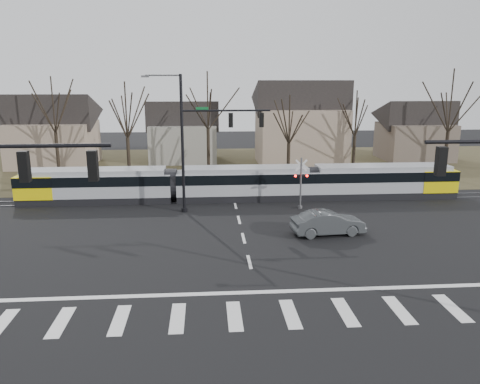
{
  "coord_description": "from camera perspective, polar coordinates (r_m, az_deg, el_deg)",
  "views": [
    {
      "loc": [
        -2.3,
        -22.04,
        9.73
      ],
      "look_at": [
        0.0,
        9.0,
        2.3
      ],
      "focal_mm": 35.0,
      "sensor_mm": 36.0,
      "label": 1
    }
  ],
  "objects": [
    {
      "name": "signal_pole_far",
      "position": [
        34.78,
        -4.42,
        6.73
      ],
      "size": [
        9.28,
        0.44,
        10.2
      ],
      "color": "black",
      "rests_on": "ground"
    },
    {
      "name": "house_c",
      "position": [
        56.37,
        7.43,
        8.74
      ],
      "size": [
        10.8,
        8.64,
        10.1
      ],
      "color": "gray",
      "rests_on": "ground"
    },
    {
      "name": "sedan",
      "position": [
        30.8,
        10.67,
        -3.71
      ],
      "size": [
        2.77,
        5.11,
        1.56
      ],
      "primitive_type": "imported",
      "rotation": [
        0.0,
        0.0,
        1.69
      ],
      "color": "#3E4143",
      "rests_on": "ground"
    },
    {
      "name": "house_d",
      "position": [
        63.08,
        20.6,
        7.34
      ],
      "size": [
        8.64,
        7.56,
        7.65
      ],
      "color": "brown",
      "rests_on": "ground"
    },
    {
      "name": "rail_pair",
      "position": [
        39.13,
        -0.74,
        -0.93
      ],
      "size": [
        90.0,
        1.52,
        0.06
      ],
      "color": "#59595E",
      "rests_on": "ground"
    },
    {
      "name": "tree_row",
      "position": [
        48.47,
        0.88,
        7.82
      ],
      "size": [
        59.2,
        7.2,
        10.0
      ],
      "color": "black",
      "rests_on": "ground"
    },
    {
      "name": "lane_dashes",
      "position": [
        39.33,
        -0.75,
        -0.89
      ],
      "size": [
        0.18,
        30.0,
        0.01
      ],
      "color": "silver",
      "rests_on": "ground"
    },
    {
      "name": "tram",
      "position": [
        39.04,
        0.36,
        1.25
      ],
      "size": [
        36.24,
        2.69,
        2.75
      ],
      "color": "gray",
      "rests_on": "ground"
    },
    {
      "name": "house_a",
      "position": [
        59.01,
        -21.86,
        7.35
      ],
      "size": [
        9.72,
        8.64,
        8.6
      ],
      "color": "gray",
      "rests_on": "ground"
    },
    {
      "name": "house_b",
      "position": [
        58.39,
        -6.93,
        7.67
      ],
      "size": [
        8.64,
        7.56,
        7.65
      ],
      "color": "gray",
      "rests_on": "ground"
    },
    {
      "name": "grass_verge",
      "position": [
        54.96,
        -1.78,
        3.23
      ],
      "size": [
        140.0,
        28.0,
        0.01
      ],
      "primitive_type": "cube",
      "color": "#38331E",
      "rests_on": "ground"
    },
    {
      "name": "ground",
      "position": [
        24.2,
        1.6,
        -10.28
      ],
      "size": [
        140.0,
        140.0,
        0.0
      ],
      "primitive_type": "plane",
      "color": "black"
    },
    {
      "name": "stop_line",
      "position": [
        22.57,
        2.07,
        -12.1
      ],
      "size": [
        28.0,
        0.35,
        0.01
      ],
      "primitive_type": "cube",
      "color": "silver",
      "rests_on": "ground"
    },
    {
      "name": "rail_crossing_signal",
      "position": [
        36.45,
        7.42,
        0.88
      ],
      "size": [
        1.08,
        0.36,
        4.0
      ],
      "color": "#59595B",
      "rests_on": "ground"
    },
    {
      "name": "crosswalk",
      "position": [
        20.63,
        2.76,
        -14.72
      ],
      "size": [
        27.0,
        2.6,
        0.01
      ],
      "color": "silver",
      "rests_on": "ground"
    }
  ]
}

